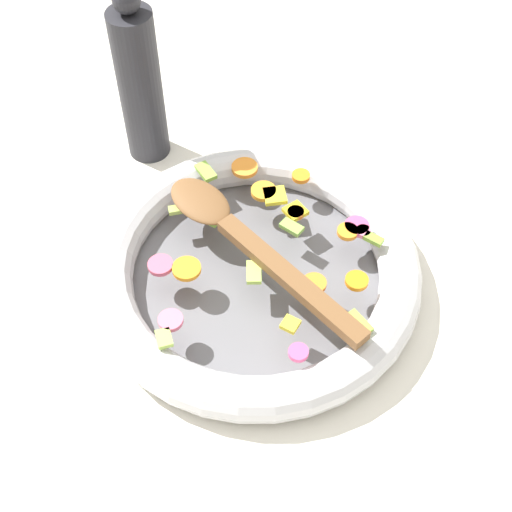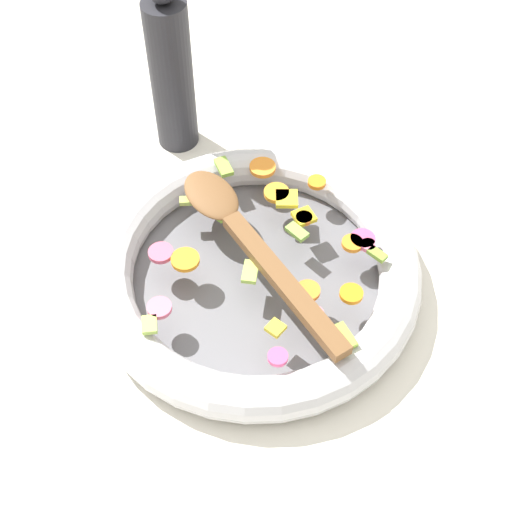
# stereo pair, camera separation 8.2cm
# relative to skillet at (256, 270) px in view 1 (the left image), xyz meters

# --- Properties ---
(ground_plane) EXTENTS (4.00, 4.00, 0.00)m
(ground_plane) POSITION_rel_skillet_xyz_m (0.00, 0.00, -0.02)
(ground_plane) COLOR silver
(skillet) EXTENTS (0.39, 0.39, 0.05)m
(skillet) POSITION_rel_skillet_xyz_m (0.00, 0.00, 0.00)
(skillet) COLOR slate
(skillet) RESTS_ON ground_plane
(chopped_vegetables) EXTENTS (0.27, 0.30, 0.01)m
(chopped_vegetables) POSITION_rel_skillet_xyz_m (0.01, 0.02, 0.03)
(chopped_vegetables) COLOR orange
(chopped_vegetables) RESTS_ON skillet
(wooden_spoon) EXTENTS (0.26, 0.24, 0.01)m
(wooden_spoon) POSITION_rel_skillet_xyz_m (-0.02, 0.02, 0.04)
(wooden_spoon) COLOR brown
(wooden_spoon) RESTS_ON chopped_vegetables
(pepper_mill) EXTENTS (0.06, 0.06, 0.25)m
(pepper_mill) POSITION_rel_skillet_xyz_m (-0.17, 0.22, 0.09)
(pepper_mill) COLOR #232328
(pepper_mill) RESTS_ON ground_plane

